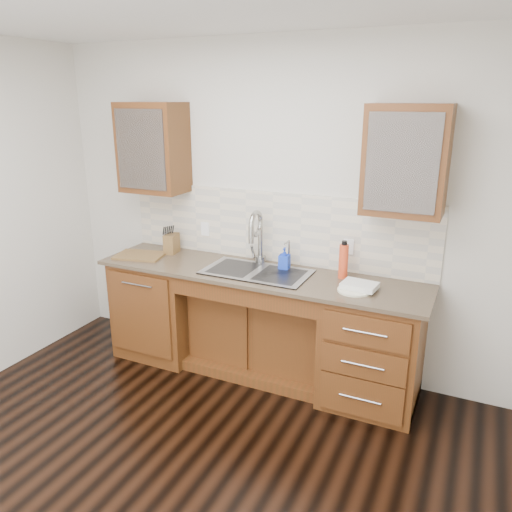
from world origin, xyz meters
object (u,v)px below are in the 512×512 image
at_px(plate, 354,290).
at_px(cutting_board, 140,255).
at_px(water_bottle, 343,261).
at_px(knife_block, 172,243).
at_px(soap_bottle, 284,259).

distance_m(plate, cutting_board, 1.91).
relative_size(water_bottle, plate, 1.09).
bearing_deg(knife_block, plate, -16.64).
height_order(water_bottle, cutting_board, water_bottle).
relative_size(soap_bottle, plate, 0.74).
bearing_deg(plate, soap_bottle, 159.99).
bearing_deg(knife_block, cutting_board, -141.59).
relative_size(soap_bottle, cutting_board, 0.45).
xyz_separation_m(soap_bottle, water_bottle, (0.48, 0.01, 0.04)).
height_order(water_bottle, plate, water_bottle).
xyz_separation_m(plate, knife_block, (-1.71, 0.23, 0.08)).
height_order(water_bottle, knife_block, water_bottle).
bearing_deg(soap_bottle, knife_block, 175.70).
bearing_deg(knife_block, soap_bottle, -8.96).
height_order(soap_bottle, water_bottle, water_bottle).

